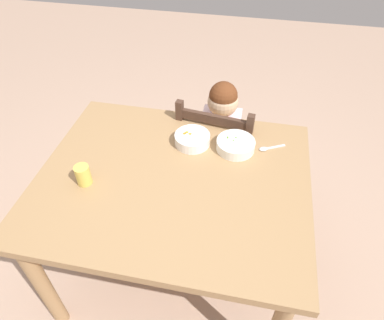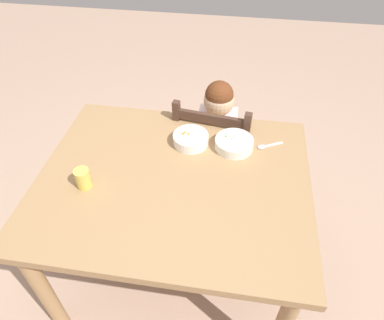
{
  "view_description": "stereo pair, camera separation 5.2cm",
  "coord_description": "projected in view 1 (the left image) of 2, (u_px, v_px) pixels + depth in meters",
  "views": [
    {
      "loc": [
        0.3,
        -1.04,
        1.89
      ],
      "look_at": [
        0.07,
        0.07,
        0.82
      ],
      "focal_mm": 32.39,
      "sensor_mm": 36.0,
      "label": 1
    },
    {
      "loc": [
        0.25,
        -1.05,
        1.89
      ],
      "look_at": [
        0.07,
        0.07,
        0.82
      ],
      "focal_mm": 32.39,
      "sensor_mm": 36.0,
      "label": 2
    }
  ],
  "objects": [
    {
      "name": "spoon",
      "position": [
        267.0,
        148.0,
        1.69
      ],
      "size": [
        0.13,
        0.08,
        0.01
      ],
      "color": "silver",
      "rests_on": "dining_table"
    },
    {
      "name": "ground_plane",
      "position": [
        178.0,
        266.0,
        2.08
      ],
      "size": [
        8.0,
        8.0,
        0.0
      ],
      "primitive_type": "plane",
      "color": "tan"
    },
    {
      "name": "bowl_of_carrots",
      "position": [
        192.0,
        139.0,
        1.7
      ],
      "size": [
        0.17,
        0.17,
        0.05
      ],
      "color": "white",
      "rests_on": "dining_table"
    },
    {
      "name": "child_figure",
      "position": [
        220.0,
        134.0,
        2.02
      ],
      "size": [
        0.32,
        0.31,
        0.94
      ],
      "color": "silver",
      "rests_on": "ground"
    },
    {
      "name": "dining_chair",
      "position": [
        218.0,
        156.0,
        2.15
      ],
      "size": [
        0.47,
        0.47,
        0.88
      ],
      "color": "#483024",
      "rests_on": "ground"
    },
    {
      "name": "dining_table",
      "position": [
        174.0,
        193.0,
        1.62
      ],
      "size": [
        1.21,
        0.99,
        0.77
      ],
      "color": "#A07A50",
      "rests_on": "ground"
    },
    {
      "name": "drinking_cup",
      "position": [
        83.0,
        175.0,
        1.49
      ],
      "size": [
        0.07,
        0.07,
        0.09
      ],
      "primitive_type": "cylinder",
      "color": "#DCC051",
      "rests_on": "dining_table"
    },
    {
      "name": "bowl_of_peas",
      "position": [
        236.0,
        145.0,
        1.67
      ],
      "size": [
        0.19,
        0.19,
        0.05
      ],
      "color": "white",
      "rests_on": "dining_table"
    }
  ]
}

